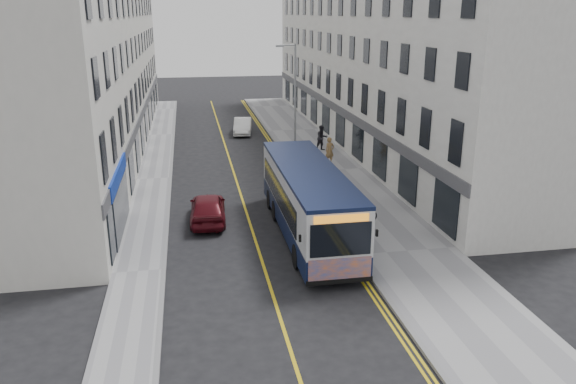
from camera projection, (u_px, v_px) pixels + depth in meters
name	position (u px, v px, depth m)	size (l,w,h in m)	color
ground	(259.00, 252.00, 24.24)	(140.00, 140.00, 0.00)	black
pavement_east	(331.00, 171.00, 36.51)	(4.50, 64.00, 0.12)	gray
pavement_west	(154.00, 179.00, 34.63)	(2.00, 64.00, 0.12)	gray
kerb_east	(297.00, 172.00, 36.14)	(0.18, 64.00, 0.13)	slate
kerb_west	(170.00, 178.00, 34.79)	(0.18, 64.00, 0.13)	slate
road_centre_line	(235.00, 176.00, 35.48)	(0.12, 64.00, 0.01)	gold
road_dbl_yellow_inner	(290.00, 173.00, 36.08)	(0.10, 64.00, 0.01)	gold
road_dbl_yellow_outer	(293.00, 173.00, 36.11)	(0.10, 64.00, 0.01)	gold
terrace_east	(369.00, 58.00, 43.86)	(6.00, 46.00, 13.00)	silver
terrace_west	(97.00, 62.00, 40.42)	(6.00, 46.00, 13.00)	beige
streetlamp	(294.00, 100.00, 36.72)	(1.32, 0.18, 8.00)	gray
city_bus	(308.00, 199.00, 25.54)	(2.61, 11.18, 3.25)	#0B1432
bicycle	(361.00, 215.00, 26.96)	(0.62, 1.79, 0.94)	black
pedestrian_near	(330.00, 151.00, 37.53)	(0.67, 0.44, 1.84)	olive
pedestrian_far	(322.00, 138.00, 41.31)	(0.91, 0.71, 1.87)	black
car_white	(243.00, 126.00, 47.61)	(1.40, 4.03, 1.33)	silver
car_maroon	(208.00, 208.00, 27.59)	(1.71, 4.25, 1.45)	#540E16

